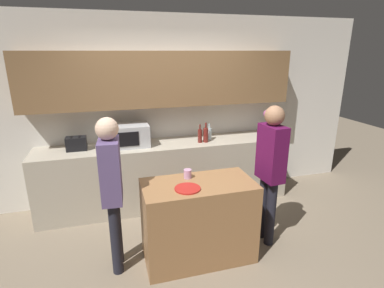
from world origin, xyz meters
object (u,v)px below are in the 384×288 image
at_px(microwave, 130,135).
at_px(person_center, 112,184).
at_px(bottle_1, 206,135).
at_px(person_left, 271,164).
at_px(plate_on_island, 188,189).
at_px(cup_0, 188,174).
at_px(toaster, 76,144).
at_px(bottle_2, 209,134).
at_px(potted_plant, 267,122).
at_px(bottle_0, 200,136).

distance_m(microwave, person_center, 1.31).
xyz_separation_m(microwave, bottle_1, (1.06, -0.12, -0.04)).
bearing_deg(person_left, bottle_1, 14.34).
bearing_deg(plate_on_island, bottle_1, 64.49).
bearing_deg(cup_0, toaster, 135.63).
bearing_deg(person_left, person_center, 85.79).
bearing_deg(microwave, bottle_2, -1.00).
distance_m(toaster, person_left, 2.49).
bearing_deg(microwave, toaster, 179.87).
bearing_deg(person_left, cup_0, 80.15).
relative_size(potted_plant, person_left, 0.24).
distance_m(bottle_2, person_left, 1.28).
relative_size(toaster, bottle_1, 0.91).
distance_m(bottle_1, plate_on_island, 1.47).
xyz_separation_m(microwave, potted_plant, (2.11, 0.00, 0.05)).
relative_size(bottle_0, bottle_1, 0.93).
distance_m(cup_0, person_left, 0.95).
bearing_deg(bottle_1, person_center, -139.57).
distance_m(bottle_0, plate_on_island, 1.44).
height_order(toaster, person_left, person_left).
distance_m(potted_plant, cup_0, 1.99).
bearing_deg(cup_0, bottle_0, 66.07).
height_order(bottle_1, person_left, person_left).
distance_m(toaster, potted_plant, 2.80).
height_order(bottle_1, plate_on_island, bottle_1).
bearing_deg(bottle_0, potted_plant, 5.98).
height_order(potted_plant, person_left, person_left).
relative_size(potted_plant, cup_0, 4.04).
height_order(bottle_2, person_center, person_center).
xyz_separation_m(toaster, potted_plant, (2.80, -0.00, 0.11)).
bearing_deg(toaster, person_center, -72.04).
xyz_separation_m(cup_0, person_center, (-0.79, -0.09, 0.03)).
distance_m(plate_on_island, person_left, 1.03).
relative_size(microwave, bottle_1, 1.82).
height_order(microwave, potted_plant, potted_plant).
xyz_separation_m(bottle_2, person_left, (0.30, -1.25, -0.05)).
relative_size(potted_plant, plate_on_island, 1.52).
relative_size(microwave, person_left, 0.32).
distance_m(toaster, cup_0, 1.69).
distance_m(bottle_0, person_center, 1.71).
bearing_deg(microwave, person_center, -102.55).
bearing_deg(plate_on_island, person_center, 166.76).
bearing_deg(person_center, bottle_1, 134.55).
distance_m(microwave, bottle_2, 1.15).
xyz_separation_m(person_left, person_center, (-1.73, -0.00, -0.02)).
height_order(toaster, plate_on_island, toaster).
bearing_deg(microwave, person_left, -41.14).
bearing_deg(person_center, cup_0, 100.91).
height_order(potted_plant, plate_on_island, potted_plant).
relative_size(plate_on_island, person_center, 0.16).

